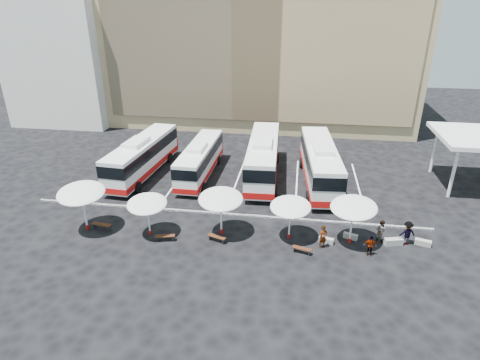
# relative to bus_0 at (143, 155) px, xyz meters

# --- Properties ---
(ground) EXTENTS (120.00, 120.00, 0.00)m
(ground) POSITION_rel_bus_0_xyz_m (9.93, -7.89, -2.07)
(ground) COLOR black
(ground) RESTS_ON ground
(sandstone_building) EXTENTS (42.00, 18.25, 29.60)m
(sandstone_building) POSITION_rel_bus_0_xyz_m (9.93, 23.98, 10.56)
(sandstone_building) COLOR tan
(sandstone_building) RESTS_ON ground
(apartment_block) EXTENTS (14.00, 14.00, 18.00)m
(apartment_block) POSITION_rel_bus_0_xyz_m (-18.07, 20.11, 6.93)
(apartment_block) COLOR silver
(apartment_block) RESTS_ON ground
(curb_divider) EXTENTS (34.00, 0.25, 0.15)m
(curb_divider) POSITION_rel_bus_0_xyz_m (9.93, -7.39, -2.00)
(curb_divider) COLOR black
(curb_divider) RESTS_ON ground
(bay_lines) EXTENTS (24.15, 12.00, 0.01)m
(bay_lines) POSITION_rel_bus_0_xyz_m (9.93, 0.11, -2.07)
(bay_lines) COLOR white
(bay_lines) RESTS_ON ground
(bus_0) EXTENTS (3.69, 12.94, 4.05)m
(bus_0) POSITION_rel_bus_0_xyz_m (0.00, 0.00, 0.00)
(bus_0) COLOR white
(bus_0) RESTS_ON ground
(bus_1) EXTENTS (2.78, 11.45, 3.63)m
(bus_1) POSITION_rel_bus_0_xyz_m (5.96, 0.50, -0.22)
(bus_1) COLOR white
(bus_1) RESTS_ON ground
(bus_2) EXTENTS (3.57, 13.60, 4.28)m
(bus_2) POSITION_rel_bus_0_xyz_m (12.37, 1.30, 0.12)
(bus_2) COLOR white
(bus_2) RESTS_ON ground
(bus_3) EXTENTS (3.97, 13.58, 4.25)m
(bus_3) POSITION_rel_bus_0_xyz_m (18.05, 0.54, 0.10)
(bus_3) COLOR white
(bus_3) RESTS_ON ground
(sunshade_0) EXTENTS (4.60, 4.63, 3.79)m
(sunshade_0) POSITION_rel_bus_0_xyz_m (-0.41, -11.39, 1.15)
(sunshade_0) COLOR white
(sunshade_0) RESTS_ON ground
(sunshade_1) EXTENTS (3.72, 3.74, 3.18)m
(sunshade_1) POSITION_rel_bus_0_xyz_m (4.82, -11.37, 0.63)
(sunshade_1) COLOR white
(sunshade_1) RESTS_ON ground
(sunshade_2) EXTENTS (4.07, 4.10, 3.57)m
(sunshade_2) POSITION_rel_bus_0_xyz_m (10.30, -10.39, 0.96)
(sunshade_2) COLOR white
(sunshade_2) RESTS_ON ground
(sunshade_3) EXTENTS (3.43, 3.47, 3.20)m
(sunshade_3) POSITION_rel_bus_0_xyz_m (15.55, -10.26, 0.65)
(sunshade_3) COLOR white
(sunshade_3) RESTS_ON ground
(sunshade_4) EXTENTS (4.51, 4.53, 3.54)m
(sunshade_4) POSITION_rel_bus_0_xyz_m (20.09, -10.22, 0.94)
(sunshade_4) COLOR white
(sunshade_4) RESTS_ON ground
(wood_bench_0) EXTENTS (1.70, 0.67, 0.51)m
(wood_bench_0) POSITION_rel_bus_0_xyz_m (0.74, -11.22, -1.68)
(wood_bench_0) COLOR #33180B
(wood_bench_0) RESTS_ON ground
(wood_bench_1) EXTENTS (1.55, 0.72, 0.46)m
(wood_bench_1) POSITION_rel_bus_0_xyz_m (6.26, -12.05, -1.72)
(wood_bench_1) COLOR #33180B
(wood_bench_1) RESTS_ON ground
(wood_bench_2) EXTENTS (1.50, 0.84, 0.45)m
(wood_bench_2) POSITION_rel_bus_0_xyz_m (10.17, -11.54, -1.73)
(wood_bench_2) COLOR #33180B
(wood_bench_2) RESTS_ON ground
(wood_bench_3) EXTENTS (1.46, 0.73, 0.43)m
(wood_bench_3) POSITION_rel_bus_0_xyz_m (16.56, -12.13, -1.74)
(wood_bench_3) COLOR #33180B
(wood_bench_3) RESTS_ON ground
(conc_bench_0) EXTENTS (1.16, 0.64, 0.41)m
(conc_bench_0) POSITION_rel_bus_0_xyz_m (18.37, -10.48, -1.86)
(conc_bench_0) COLOR gray
(conc_bench_0) RESTS_ON ground
(conc_bench_1) EXTENTS (1.13, 0.70, 0.40)m
(conc_bench_1) POSITION_rel_bus_0_xyz_m (20.23, -9.61, -1.87)
(conc_bench_1) COLOR gray
(conc_bench_1) RESTS_ON ground
(conc_bench_2) EXTENTS (1.41, 0.77, 0.50)m
(conc_bench_2) POSITION_rel_bus_0_xyz_m (23.33, -9.98, -1.82)
(conc_bench_2) COLOR gray
(conc_bench_2) RESTS_ON ground
(conc_bench_3) EXTENTS (1.21, 0.70, 0.43)m
(conc_bench_3) POSITION_rel_bus_0_xyz_m (25.50, -9.72, -1.86)
(conc_bench_3) COLOR gray
(conc_bench_3) RESTS_ON ground
(passenger_0) EXTENTS (0.79, 0.73, 1.82)m
(passenger_0) POSITION_rel_bus_0_xyz_m (18.05, -11.16, -1.16)
(passenger_0) COLOR black
(passenger_0) RESTS_ON ground
(passenger_1) EXTENTS (1.08, 1.07, 1.76)m
(passenger_1) POSITION_rel_bus_0_xyz_m (22.41, -9.59, -1.19)
(passenger_1) COLOR black
(passenger_1) RESTS_ON ground
(passenger_2) EXTENTS (0.91, 0.39, 1.54)m
(passenger_2) POSITION_rel_bus_0_xyz_m (21.34, -11.63, -1.30)
(passenger_2) COLOR black
(passenger_2) RESTS_ON ground
(passenger_3) EXTENTS (1.34, 0.93, 1.89)m
(passenger_3) POSITION_rel_bus_0_xyz_m (24.25, -9.74, -1.12)
(passenger_3) COLOR black
(passenger_3) RESTS_ON ground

